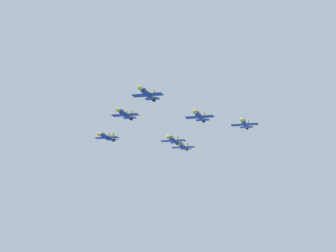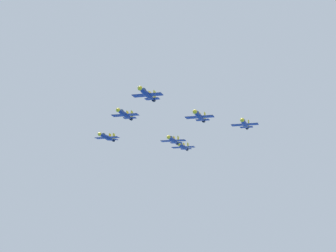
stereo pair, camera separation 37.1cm
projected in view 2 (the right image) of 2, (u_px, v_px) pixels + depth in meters
jet_lead at (147, 94)px, 143.05m from camera, size 11.51×13.58×3.32m
jet_left_wingman at (199, 116)px, 153.26m from camera, size 11.53×13.50×3.31m
jet_right_wingman at (125, 114)px, 160.68m from camera, size 11.20×13.57×3.29m
jet_left_outer at (245, 124)px, 164.37m from camera, size 11.59×13.44×3.31m
jet_right_outer at (106, 137)px, 177.77m from camera, size 11.27×13.08×3.22m
jet_slot_rear at (173, 140)px, 170.32m from camera, size 10.88×13.16×3.19m
jet_trailing at (183, 147)px, 184.93m from camera, size 11.17×13.05×3.20m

